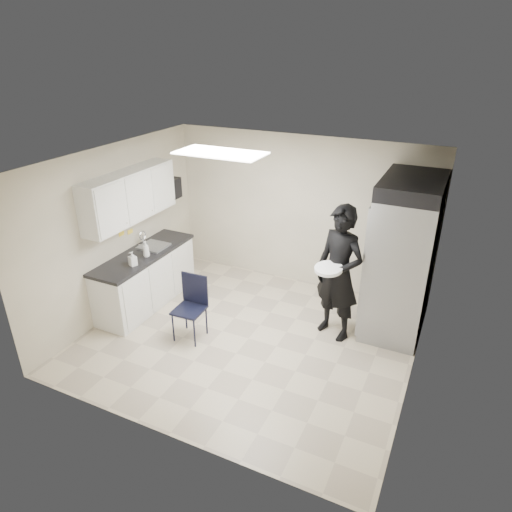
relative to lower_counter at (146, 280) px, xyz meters
The scene contains 21 objects.
floor 2.01m from the lower_counter, ahead, with size 4.50×4.50×0.00m, color #BFB196.
ceiling 2.92m from the lower_counter, ahead, with size 4.50×4.50×0.00m, color silver.
back_wall 2.79m from the lower_counter, 42.71° to the left, with size 4.50×4.50×0.00m, color beige.
left_wall 0.94m from the lower_counter, 146.31° to the right, with size 4.00×4.00×0.00m, color beige.
right_wall 4.29m from the lower_counter, ahead, with size 4.00×4.00×0.00m, color beige.
ceiling_panel 2.54m from the lower_counter, ahead, with size 1.20×0.60×0.02m, color white.
lower_counter is the anchor object (origin of this frame).
countertop 0.46m from the lower_counter, 90.00° to the left, with size 0.64×1.95×0.05m, color black.
sink 0.51m from the lower_counter, 85.43° to the left, with size 0.42×0.40×0.14m, color gray.
faucet 0.67m from the lower_counter, 125.75° to the left, with size 0.02×0.02×0.24m, color silver.
upper_cabinets 1.40m from the lower_counter, behind, with size 0.35×1.80×0.75m, color silver.
towel_dispenser 1.67m from the lower_counter, 99.38° to the left, with size 0.22×0.30×0.35m, color black.
notice_sticker_left 0.85m from the lower_counter, 161.21° to the right, with size 0.00×0.12×0.07m, color yellow.
notice_sticker_right 0.81m from the lower_counter, 161.21° to the left, with size 0.00×0.12×0.07m, color yellow.
commercial_fridge 3.98m from the lower_counter, 15.88° to the left, with size 0.80×1.35×2.10m, color gray.
fridge_compressor 4.31m from the lower_counter, 15.88° to the left, with size 0.80×1.35×0.20m, color black.
folding_chair 1.28m from the lower_counter, 24.33° to the right, with size 0.41×0.41×0.92m, color black.
man_tuxedo 3.12m from the lower_counter, ahead, with size 0.73×0.49×1.99m, color black.
bucket_lid 3.04m from the lower_counter, ahead, with size 0.38×0.38×0.05m, color white.
soap_bottle_a 0.63m from the lower_counter, 31.30° to the right, with size 0.10×0.10×0.26m, color silver.
soap_bottle_b 0.74m from the lower_counter, 69.81° to the right, with size 0.10×0.10×0.22m, color silver.
Camera 1 is at (2.45, -4.92, 3.93)m, focal length 32.00 mm.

